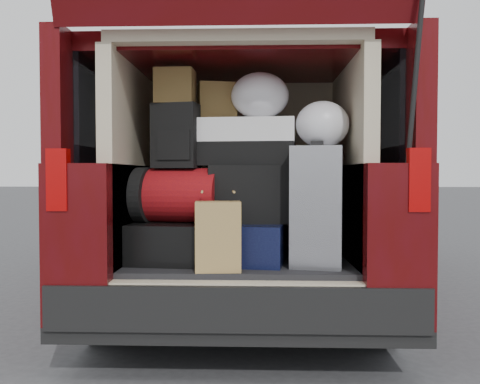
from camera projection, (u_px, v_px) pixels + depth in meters
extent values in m
plane|color=#3A3A3D|center=(239.00, 365.00, 2.79)|extent=(80.00, 80.00, 0.00)
cylinder|color=black|center=(111.00, 289.00, 3.20)|extent=(0.24, 0.64, 0.64)
cylinder|color=black|center=(373.00, 291.00, 3.15)|extent=(0.24, 0.64, 0.64)
cylinder|color=black|center=(186.00, 231.00, 6.50)|extent=(0.24, 0.64, 0.64)
cylinder|color=black|center=(314.00, 231.00, 6.44)|extent=(0.24, 0.64, 0.64)
cube|color=black|center=(247.00, 257.00, 4.85)|extent=(1.90, 4.85, 0.08)
cube|color=#470807|center=(165.00, 210.00, 4.86)|extent=(0.33, 4.85, 0.80)
cube|color=#470807|center=(329.00, 211.00, 4.81)|extent=(0.33, 4.85, 0.80)
cube|color=#470807|center=(247.00, 102.00, 4.80)|extent=(1.82, 4.46, 0.10)
cube|color=black|center=(152.00, 132.00, 4.74)|extent=(0.12, 4.25, 0.68)
cube|color=black|center=(342.00, 132.00, 4.68)|extent=(0.12, 4.25, 0.68)
cube|color=black|center=(236.00, 306.00, 2.48)|extent=(1.86, 0.16, 0.22)
cube|color=#990505|center=(58.00, 180.00, 2.45)|extent=(0.10, 0.06, 0.30)
cube|color=#990505|center=(418.00, 180.00, 2.39)|extent=(0.10, 0.06, 0.30)
cube|color=black|center=(240.00, 262.00, 3.04)|extent=(1.24, 1.05, 0.06)
cube|color=beige|center=(131.00, 161.00, 3.04)|extent=(0.08, 1.05, 1.15)
cube|color=beige|center=(352.00, 161.00, 3.00)|extent=(0.08, 1.05, 1.15)
cube|color=beige|center=(243.00, 163.00, 3.58)|extent=(1.34, 0.06, 1.15)
cube|color=beige|center=(240.00, 59.00, 3.00)|extent=(1.34, 1.05, 0.06)
cylinder|color=black|center=(420.00, 41.00, 2.30)|extent=(0.02, 0.90, 0.76)
cube|color=black|center=(240.00, 302.00, 3.05)|extent=(1.24, 1.05, 0.55)
cube|color=black|center=(173.00, 241.00, 2.94)|extent=(0.46, 0.59, 0.22)
cube|color=black|center=(248.00, 242.00, 2.89)|extent=(0.48, 0.56, 0.22)
cube|color=silver|center=(318.00, 206.00, 2.81)|extent=(0.34, 0.47, 0.64)
cube|color=tan|center=(218.00, 236.00, 2.60)|extent=(0.24, 0.17, 0.36)
cube|color=#9E100E|center=(179.00, 195.00, 2.90)|extent=(0.52, 0.39, 0.31)
cube|color=black|center=(248.00, 194.00, 2.90)|extent=(0.47, 0.30, 0.32)
cube|color=black|center=(176.00, 136.00, 2.88)|extent=(0.28, 0.20, 0.36)
cube|color=white|center=(243.00, 143.00, 2.96)|extent=(0.63, 0.36, 0.27)
cube|color=brown|center=(175.00, 87.00, 2.89)|extent=(0.22, 0.19, 0.20)
cube|color=brown|center=(217.00, 102.00, 3.01)|extent=(0.25, 0.22, 0.22)
ellipsoid|color=white|center=(260.00, 96.00, 2.93)|extent=(0.37, 0.35, 0.27)
ellipsoid|color=white|center=(322.00, 124.00, 2.81)|extent=(0.33, 0.32, 0.26)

